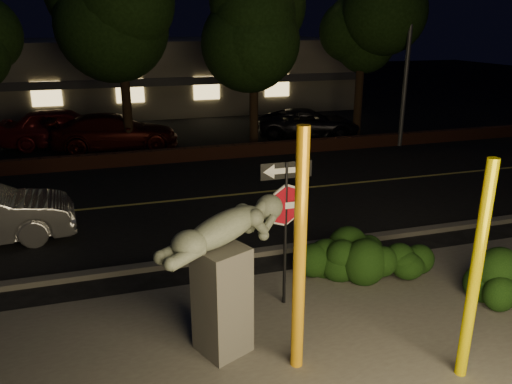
{
  "coord_description": "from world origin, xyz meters",
  "views": [
    {
      "loc": [
        -3.34,
        -6.69,
        4.87
      ],
      "look_at": [
        -0.52,
        2.57,
        1.6
      ],
      "focal_mm": 35.0,
      "sensor_mm": 36.0,
      "label": 1
    }
  ],
  "objects_px": {
    "yellow_pole_right": "(475,274)",
    "streetlight": "(407,9)",
    "yellow_pole_left": "(300,255)",
    "signpost": "(286,206)",
    "parked_car_red": "(63,127)",
    "parked_car_dark": "(308,123)",
    "parked_car_darkred": "(115,132)",
    "sculpture": "(223,266)"
  },
  "relations": [
    {
      "from": "yellow_pole_right",
      "to": "parked_car_dark",
      "type": "xyz_separation_m",
      "value": [
        4.06,
        15.57,
        -1.0
      ]
    },
    {
      "from": "sculpture",
      "to": "signpost",
      "type": "bearing_deg",
      "value": 12.16
    },
    {
      "from": "yellow_pole_right",
      "to": "streetlight",
      "type": "xyz_separation_m",
      "value": [
        6.9,
        12.96,
        3.78
      ]
    },
    {
      "from": "yellow_pole_left",
      "to": "parked_car_red",
      "type": "height_order",
      "value": "yellow_pole_left"
    },
    {
      "from": "parked_car_dark",
      "to": "signpost",
      "type": "bearing_deg",
      "value": 171.0
    },
    {
      "from": "yellow_pole_left",
      "to": "parked_car_dark",
      "type": "relative_size",
      "value": 0.8
    },
    {
      "from": "signpost",
      "to": "parked_car_red",
      "type": "xyz_separation_m",
      "value": [
        -4.55,
        14.22,
        -1.1
      ]
    },
    {
      "from": "streetlight",
      "to": "parked_car_dark",
      "type": "relative_size",
      "value": 2.0
    },
    {
      "from": "streetlight",
      "to": "parked_car_dark",
      "type": "bearing_deg",
      "value": 160.4
    },
    {
      "from": "yellow_pole_left",
      "to": "sculpture",
      "type": "relative_size",
      "value": 1.54
    },
    {
      "from": "yellow_pole_right",
      "to": "parked_car_red",
      "type": "relative_size",
      "value": 0.68
    },
    {
      "from": "yellow_pole_left",
      "to": "sculpture",
      "type": "height_order",
      "value": "yellow_pole_left"
    },
    {
      "from": "yellow_pole_right",
      "to": "streetlight",
      "type": "bearing_deg",
      "value": 61.95
    },
    {
      "from": "parked_car_darkred",
      "to": "signpost",
      "type": "bearing_deg",
      "value": -165.99
    },
    {
      "from": "signpost",
      "to": "sculpture",
      "type": "xyz_separation_m",
      "value": [
        -1.35,
        -1.0,
        -0.45
      ]
    },
    {
      "from": "yellow_pole_right",
      "to": "parked_car_dark",
      "type": "distance_m",
      "value": 16.12
    },
    {
      "from": "parked_car_red",
      "to": "parked_car_darkred",
      "type": "xyz_separation_m",
      "value": [
        2.05,
        -1.1,
        -0.09
      ]
    },
    {
      "from": "yellow_pole_left",
      "to": "signpost",
      "type": "height_order",
      "value": "yellow_pole_left"
    },
    {
      "from": "streetlight",
      "to": "parked_car_red",
      "type": "relative_size",
      "value": 1.9
    },
    {
      "from": "parked_car_red",
      "to": "parked_car_dark",
      "type": "bearing_deg",
      "value": -92.54
    },
    {
      "from": "sculpture",
      "to": "parked_car_red",
      "type": "bearing_deg",
      "value": 77.42
    },
    {
      "from": "yellow_pole_right",
      "to": "parked_car_red",
      "type": "xyz_separation_m",
      "value": [
        -6.35,
        16.81,
        -0.82
      ]
    },
    {
      "from": "sculpture",
      "to": "parked_car_darkred",
      "type": "xyz_separation_m",
      "value": [
        -1.16,
        14.13,
        -0.74
      ]
    },
    {
      "from": "yellow_pole_left",
      "to": "signpost",
      "type": "xyz_separation_m",
      "value": [
        0.42,
        1.7,
        0.09
      ]
    },
    {
      "from": "parked_car_red",
      "to": "parked_car_darkred",
      "type": "relative_size",
      "value": 0.96
    },
    {
      "from": "sculpture",
      "to": "parked_car_dark",
      "type": "height_order",
      "value": "sculpture"
    },
    {
      "from": "signpost",
      "to": "streetlight",
      "type": "height_order",
      "value": "streetlight"
    },
    {
      "from": "parked_car_darkred",
      "to": "parked_car_dark",
      "type": "relative_size",
      "value": 1.09
    },
    {
      "from": "signpost",
      "to": "parked_car_darkred",
      "type": "height_order",
      "value": "signpost"
    },
    {
      "from": "sculpture",
      "to": "parked_car_darkred",
      "type": "distance_m",
      "value": 14.19
    },
    {
      "from": "yellow_pole_right",
      "to": "signpost",
      "type": "bearing_deg",
      "value": 124.84
    },
    {
      "from": "sculpture",
      "to": "streetlight",
      "type": "height_order",
      "value": "streetlight"
    },
    {
      "from": "streetlight",
      "to": "parked_car_darkred",
      "type": "xyz_separation_m",
      "value": [
        -11.21,
        2.76,
        -4.7
      ]
    },
    {
      "from": "signpost",
      "to": "parked_car_red",
      "type": "bearing_deg",
      "value": 107.2
    },
    {
      "from": "streetlight",
      "to": "parked_car_dark",
      "type": "distance_m",
      "value": 6.15
    },
    {
      "from": "signpost",
      "to": "sculpture",
      "type": "height_order",
      "value": "signpost"
    },
    {
      "from": "yellow_pole_right",
      "to": "parked_car_darkred",
      "type": "relative_size",
      "value": 0.66
    },
    {
      "from": "sculpture",
      "to": "streetlight",
      "type": "bearing_deg",
      "value": 24.06
    },
    {
      "from": "sculpture",
      "to": "parked_car_red",
      "type": "distance_m",
      "value": 15.57
    },
    {
      "from": "parked_car_red",
      "to": "parked_car_darkred",
      "type": "bearing_deg",
      "value": -113.94
    },
    {
      "from": "signpost",
      "to": "parked_car_darkred",
      "type": "bearing_deg",
      "value": 100.25
    },
    {
      "from": "yellow_pole_left",
      "to": "yellow_pole_right",
      "type": "relative_size",
      "value": 1.11
    }
  ]
}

